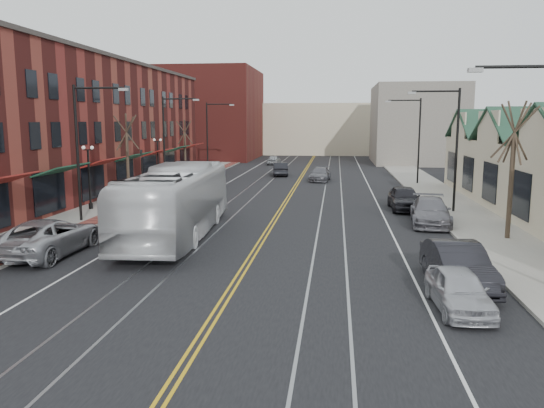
% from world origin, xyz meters
% --- Properties ---
extents(ground, '(160.00, 160.00, 0.00)m').
position_xyz_m(ground, '(0.00, 0.00, 0.00)').
color(ground, black).
rests_on(ground, ground).
extents(sidewalk_left, '(4.00, 120.00, 0.15)m').
position_xyz_m(sidewalk_left, '(-12.00, 20.00, 0.07)').
color(sidewalk_left, gray).
rests_on(sidewalk_left, ground).
extents(sidewalk_right, '(4.00, 120.00, 0.15)m').
position_xyz_m(sidewalk_right, '(12.00, 20.00, 0.07)').
color(sidewalk_right, gray).
rests_on(sidewalk_right, ground).
extents(building_left, '(10.00, 50.00, 11.00)m').
position_xyz_m(building_left, '(-19.00, 27.00, 5.50)').
color(building_left, maroon).
rests_on(building_left, ground).
extents(backdrop_left, '(14.00, 18.00, 14.00)m').
position_xyz_m(backdrop_left, '(-16.00, 70.00, 7.00)').
color(backdrop_left, maroon).
rests_on(backdrop_left, ground).
extents(backdrop_mid, '(22.00, 14.00, 9.00)m').
position_xyz_m(backdrop_mid, '(0.00, 85.00, 4.50)').
color(backdrop_mid, beige).
rests_on(backdrop_mid, ground).
extents(backdrop_right, '(12.00, 16.00, 11.00)m').
position_xyz_m(backdrop_right, '(15.00, 65.00, 5.50)').
color(backdrop_right, slate).
rests_on(backdrop_right, ground).
extents(streetlight_l_1, '(3.33, 0.25, 8.00)m').
position_xyz_m(streetlight_l_1, '(-11.05, 16.00, 5.03)').
color(streetlight_l_1, black).
rests_on(streetlight_l_1, sidewalk_left).
extents(streetlight_l_2, '(3.33, 0.25, 8.00)m').
position_xyz_m(streetlight_l_2, '(-11.05, 32.00, 5.03)').
color(streetlight_l_2, black).
rests_on(streetlight_l_2, sidewalk_left).
extents(streetlight_l_3, '(3.33, 0.25, 8.00)m').
position_xyz_m(streetlight_l_3, '(-11.05, 48.00, 5.03)').
color(streetlight_l_3, black).
rests_on(streetlight_l_3, sidewalk_left).
extents(streetlight_r_1, '(3.33, 0.25, 8.00)m').
position_xyz_m(streetlight_r_1, '(11.05, 22.00, 5.03)').
color(streetlight_r_1, black).
rests_on(streetlight_r_1, sidewalk_right).
extents(streetlight_r_2, '(3.33, 0.25, 8.00)m').
position_xyz_m(streetlight_r_2, '(11.05, 38.00, 5.03)').
color(streetlight_r_2, black).
rests_on(streetlight_r_2, sidewalk_right).
extents(lamppost_l_2, '(0.84, 0.28, 4.27)m').
position_xyz_m(lamppost_l_2, '(-12.80, 20.00, 2.20)').
color(lamppost_l_2, black).
rests_on(lamppost_l_2, sidewalk_left).
extents(lamppost_l_3, '(0.84, 0.28, 4.27)m').
position_xyz_m(lamppost_l_3, '(-12.80, 34.00, 2.20)').
color(lamppost_l_3, black).
rests_on(lamppost_l_3, sidewalk_left).
extents(tree_left_near, '(1.78, 1.37, 6.48)m').
position_xyz_m(tree_left_near, '(-12.50, 26.00, 3.51)').
color(tree_left_near, '#382B21').
rests_on(tree_left_near, sidewalk_left).
extents(tree_left_far, '(1.66, 1.28, 6.02)m').
position_xyz_m(tree_left_far, '(-12.50, 42.00, 3.28)').
color(tree_left_far, '#382B21').
rests_on(tree_left_far, sidewalk_left).
extents(tree_right_mid, '(1.90, 1.46, 6.93)m').
position_xyz_m(tree_right_mid, '(12.50, 14.00, 3.75)').
color(tree_right_mid, '#382B21').
rests_on(tree_right_mid, sidewalk_right).
extents(manhole_far, '(0.60, 0.60, 0.02)m').
position_xyz_m(manhole_far, '(-11.20, 8.00, 0.16)').
color(manhole_far, '#592D19').
rests_on(manhole_far, sidewalk_left).
extents(traffic_signal, '(0.18, 0.15, 3.80)m').
position_xyz_m(traffic_signal, '(-10.60, 24.00, 2.35)').
color(traffic_signal, black).
rests_on(traffic_signal, sidewalk_left).
extents(transit_bus, '(3.79, 13.55, 3.74)m').
position_xyz_m(transit_bus, '(-4.54, 12.82, 1.87)').
color(transit_bus, silver).
rests_on(transit_bus, ground).
extents(parked_suv, '(2.92, 6.11, 1.68)m').
position_xyz_m(parked_suv, '(-9.30, 8.49, 0.84)').
color(parked_suv, '#A4A5AB').
rests_on(parked_suv, ground).
extents(parked_car_a, '(1.81, 4.06, 1.36)m').
position_xyz_m(parked_car_a, '(7.74, 3.32, 0.68)').
color(parked_car_a, '#B8B8BF').
rests_on(parked_car_a, ground).
extents(parked_car_b, '(2.10, 5.06, 1.63)m').
position_xyz_m(parked_car_b, '(8.25, 5.84, 0.81)').
color(parked_car_b, black).
rests_on(parked_car_b, ground).
extents(parked_car_c, '(2.74, 5.62, 1.57)m').
position_xyz_m(parked_car_c, '(9.29, 17.85, 0.79)').
color(parked_car_c, slate).
rests_on(parked_car_c, ground).
extents(parked_car_d, '(2.01, 4.87, 1.65)m').
position_xyz_m(parked_car_d, '(8.41, 22.98, 0.82)').
color(parked_car_d, black).
rests_on(parked_car_d, ground).
extents(distant_car_left, '(2.15, 4.68, 1.49)m').
position_xyz_m(distant_car_left, '(-2.42, 44.60, 0.74)').
color(distant_car_left, black).
rests_on(distant_car_left, ground).
extents(distant_car_right, '(2.30, 4.80, 1.35)m').
position_xyz_m(distant_car_right, '(2.14, 39.82, 0.67)').
color(distant_car_right, slate).
rests_on(distant_car_right, ground).
extents(distant_car_far, '(1.79, 3.92, 1.30)m').
position_xyz_m(distant_car_far, '(-4.82, 59.14, 0.65)').
color(distant_car_far, '#A9ADB1').
rests_on(distant_car_far, ground).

